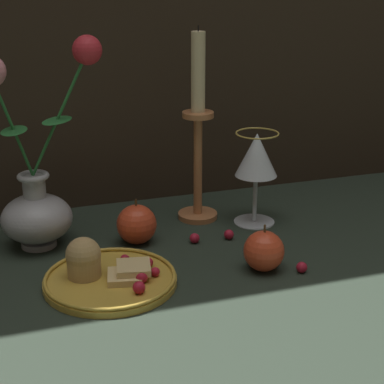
% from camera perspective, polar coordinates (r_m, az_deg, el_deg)
% --- Properties ---
extents(ground_plane, '(2.40, 2.40, 0.00)m').
position_cam_1_polar(ground_plane, '(1.07, -1.11, -5.75)').
color(ground_plane, '#232D23').
rests_on(ground_plane, ground).
extents(vase, '(0.20, 0.12, 0.35)m').
position_cam_1_polar(vase, '(1.10, -13.69, 0.08)').
color(vase, '#A3A3A8').
rests_on(vase, ground_plane).
extents(plate_with_pastries, '(0.20, 0.20, 0.07)m').
position_cam_1_polar(plate_with_pastries, '(0.98, -7.73, -7.21)').
color(plate_with_pastries, gold).
rests_on(plate_with_pastries, ground_plane).
extents(wine_glass, '(0.08, 0.08, 0.17)m').
position_cam_1_polar(wine_glass, '(1.16, 5.75, 2.98)').
color(wine_glass, silver).
rests_on(wine_glass, ground_plane).
extents(candlestick, '(0.07, 0.07, 0.36)m').
position_cam_1_polar(candlestick, '(1.17, 0.53, 5.06)').
color(candlestick, '#B77042').
rests_on(candlestick, ground_plane).
extents(apple_beside_vase, '(0.07, 0.07, 0.08)m').
position_cam_1_polar(apple_beside_vase, '(1.11, -4.95, -2.88)').
color(apple_beside_vase, '#D14223').
rests_on(apple_beside_vase, ground_plane).
extents(apple_near_glass, '(0.06, 0.06, 0.08)m').
position_cam_1_polar(apple_near_glass, '(1.02, 6.40, -5.23)').
color(apple_near_glass, '#D14223').
rests_on(apple_near_glass, ground_plane).
extents(berry_near_plate, '(0.02, 0.02, 0.02)m').
position_cam_1_polar(berry_near_plate, '(1.11, 0.24, -4.13)').
color(berry_near_plate, '#AD192D').
rests_on(berry_near_plate, ground_plane).
extents(berry_front_center, '(0.02, 0.02, 0.02)m').
position_cam_1_polar(berry_front_center, '(1.13, 3.30, -3.79)').
color(berry_front_center, '#AD192D').
rests_on(berry_front_center, ground_plane).
extents(berry_by_glass_stem, '(0.02, 0.02, 0.02)m').
position_cam_1_polar(berry_by_glass_stem, '(1.03, 9.73, -6.61)').
color(berry_by_glass_stem, '#AD192D').
rests_on(berry_by_glass_stem, ground_plane).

